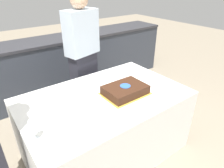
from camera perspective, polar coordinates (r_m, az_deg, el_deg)
name	(u,v)px	position (r m, az deg, el deg)	size (l,w,h in m)	color
ground_plane	(106,150)	(2.40, -1.86, -18.21)	(14.00, 14.00, 0.00)	gray
back_counter	(48,68)	(3.35, -17.80, 4.29)	(4.40, 0.58, 0.92)	#333842
dining_table	(105,125)	(2.16, -2.01, -11.57)	(1.60, 1.02, 0.72)	white
cake	(125,90)	(1.96, 3.78, -1.71)	(0.44, 0.33, 0.09)	gold
plate_stack	(91,103)	(1.78, -6.02, -5.33)	(0.20, 0.20, 0.08)	white
wine_glass	(33,127)	(1.50, -21.66, -11.32)	(0.06, 0.06, 0.16)	white
side_plate_near_cake	(104,83)	(2.16, -2.19, 0.14)	(0.20, 0.20, 0.00)	white
person_cutting_cake	(83,59)	(2.54, -8.25, 7.19)	(0.45, 0.29, 1.63)	#282833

